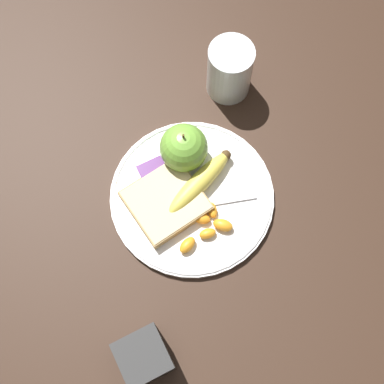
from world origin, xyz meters
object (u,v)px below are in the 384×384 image
(banana, at_px, (200,182))
(condiment_caddy, at_px, (144,357))
(juice_glass, at_px, (230,71))
(apple, at_px, (184,148))
(bread_slice, at_px, (166,202))
(fork, at_px, (201,204))
(jam_packet, at_px, (153,172))
(plate, at_px, (192,197))

(banana, height_order, condiment_caddy, condiment_caddy)
(juice_glass, bearing_deg, apple, 34.90)
(banana, bearing_deg, bread_slice, 3.11)
(fork, bearing_deg, juice_glass, -112.11)
(juice_glass, xyz_separation_m, banana, (0.14, 0.16, -0.02))
(fork, relative_size, condiment_caddy, 1.94)
(banana, bearing_deg, juice_glass, -131.62)
(apple, xyz_separation_m, jam_packet, (0.06, 0.01, -0.03))
(apple, bearing_deg, plate, 74.28)
(apple, xyz_separation_m, fork, (0.01, 0.09, -0.04))
(juice_glass, height_order, bread_slice, juice_glass)
(bread_slice, bearing_deg, fork, 151.76)
(apple, distance_m, banana, 0.06)
(juice_glass, bearing_deg, fork, 50.96)
(plate, distance_m, banana, 0.03)
(juice_glass, relative_size, apple, 1.20)
(fork, bearing_deg, plate, -55.58)
(juice_glass, bearing_deg, jam_packet, 27.01)
(plate, relative_size, juice_glass, 2.56)
(juice_glass, bearing_deg, bread_slice, 38.05)
(fork, xyz_separation_m, jam_packet, (0.05, -0.08, 0.01))
(fork, height_order, jam_packet, jam_packet)
(condiment_caddy, bearing_deg, plate, -131.85)
(fork, relative_size, jam_packet, 3.43)
(apple, bearing_deg, condiment_caddy, 53.55)
(plate, relative_size, condiment_caddy, 3.41)
(jam_packet, distance_m, condiment_caddy, 0.30)
(apple, height_order, jam_packet, apple)
(juice_glass, bearing_deg, banana, 48.38)
(juice_glass, xyz_separation_m, condiment_caddy, (0.34, 0.37, -0.01))
(condiment_caddy, bearing_deg, bread_slice, -123.04)
(banana, xyz_separation_m, bread_slice, (0.06, 0.00, -0.01))
(jam_packet, relative_size, condiment_caddy, 0.57)
(plate, xyz_separation_m, condiment_caddy, (0.18, 0.20, 0.03))
(juice_glass, xyz_separation_m, apple, (0.14, 0.10, 0.00))
(apple, distance_m, bread_slice, 0.09)
(fork, height_order, condiment_caddy, condiment_caddy)
(banana, relative_size, fork, 0.96)
(apple, relative_size, jam_packet, 1.96)
(fork, bearing_deg, banana, -96.15)
(fork, xyz_separation_m, condiment_caddy, (0.19, 0.18, 0.03))
(jam_packet, bearing_deg, banana, 138.89)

